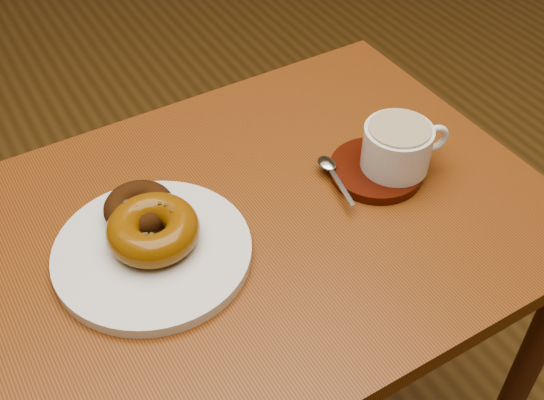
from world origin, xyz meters
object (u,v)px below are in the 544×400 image
cafe_table (260,272)px  coffee_cup (398,146)px  donut_plate (153,252)px  saucer (376,170)px

cafe_table → coffee_cup: coffee_cup is taller
coffee_cup → cafe_table: bearing=-172.2°
donut_plate → saucer: 0.34m
cafe_table → donut_plate: 0.20m
donut_plate → coffee_cup: (0.36, -0.02, 0.04)m
cafe_table → coffee_cup: bearing=-6.3°
saucer → coffee_cup: 0.05m
saucer → donut_plate: bearing=177.6°
cafe_table → saucer: saucer is taller
donut_plate → saucer: donut_plate is taller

